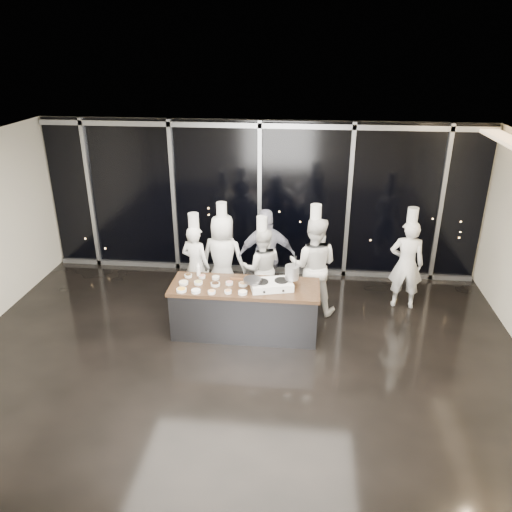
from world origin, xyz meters
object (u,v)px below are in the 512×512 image
Objects in this scene: chef_center at (262,267)px; frying_pan at (252,280)px; chef_side at (406,263)px; chef_right at (313,265)px; stove at (271,285)px; chef_left at (223,258)px; stock_pot at (292,272)px; guest at (267,257)px; demo_counter at (245,309)px; chef_far_left at (196,265)px.

frying_pan is at bearing 78.10° from chef_center.
chef_center is 2.64m from chef_side.
stove is at bearing 61.47° from chef_right.
chef_side is at bearing -167.81° from chef_left.
chef_right is at bearing 67.23° from stock_pot.
chef_center is 0.91× the size of chef_side.
chef_right reaches higher than stove.
frying_pan is at bearing 76.15° from guest.
frying_pan is 0.27× the size of chef_side.
chef_right reaches higher than frying_pan.
stove is at bearing -6.01° from demo_counter.
stock_pot is 0.12× the size of guest.
frying_pan is 1.15m from chef_center.
demo_counter is 1.36× the size of chef_far_left.
chef_center is at bearing 79.46° from demo_counter.
frying_pan is at bearing 52.72° from chef_right.
chef_right is at bearing 164.69° from chef_center.
guest is (1.29, 0.25, 0.11)m from chef_far_left.
frying_pan is 0.26× the size of chef_right.
stove is at bearing 94.73° from chef_center.
stove is 0.37× the size of chef_right.
chef_center is 0.96× the size of guest.
stock_pot is at bearing 35.07° from chef_side.
chef_center is at bearing 72.53° from frying_pan.
chef_far_left reaches higher than frying_pan.
guest is at bearing 77.38° from demo_counter.
chef_right is (1.68, -0.25, 0.04)m from chef_left.
stove is at bearing 140.23° from chef_left.
chef_side is at bearing -153.54° from chef_far_left.
demo_counter is 1.20× the size of chef_right.
demo_counter is 1.39× the size of chef_center.
chef_far_left is 0.93× the size of chef_side.
chef_center is at bearing 10.16° from chef_side.
frying_pan is 0.30× the size of chef_center.
chef_right is (0.35, 0.84, -0.24)m from stock_pot.
demo_counter is 1.27× the size of chef_side.
chef_left is 0.76m from chef_center.
guest reaches higher than frying_pan.
stove is 1.17m from chef_right.
stock_pot is at bearing 106.46° from guest.
chef_center is 0.86× the size of chef_right.
chef_far_left is at bearing 138.19° from demo_counter.
chef_left reaches higher than chef_center.
chef_side is (2.63, 0.26, 0.09)m from chef_center.
chef_center is at bearing 121.50° from stock_pot.
chef_left is at bearing -1.27° from chef_right.
stock_pot is at bearing 2.79° from stove.
chef_side is (2.55, 0.09, -0.05)m from guest.
chef_right is at bearing 38.70° from demo_counter.
demo_counter is at bearing 28.71° from chef_side.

